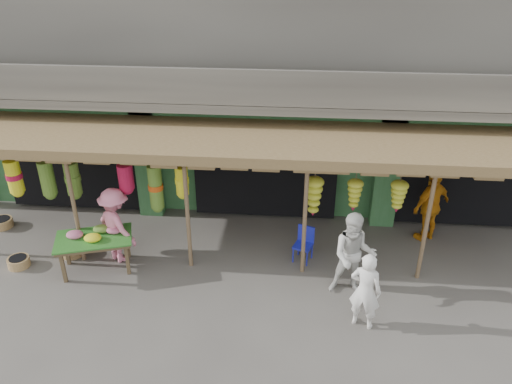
# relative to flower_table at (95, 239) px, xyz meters

# --- Properties ---
(ground) EXTENTS (80.00, 80.00, 0.00)m
(ground) POSITION_rel_flower_table_xyz_m (3.52, 0.48, -0.78)
(ground) COLOR #514C47
(ground) RESTS_ON ground
(building) EXTENTS (16.40, 6.80, 7.00)m
(building) POSITION_rel_flower_table_xyz_m (3.52, 5.35, 2.59)
(building) COLOR gray
(building) RESTS_ON ground
(awning) EXTENTS (14.00, 2.70, 2.79)m
(awning) POSITION_rel_flower_table_xyz_m (3.36, 1.28, 1.80)
(awning) COLOR brown
(awning) RESTS_ON ground
(flower_table) EXTENTS (1.81, 1.38, 0.96)m
(flower_table) POSITION_rel_flower_table_xyz_m (0.00, 0.00, 0.00)
(flower_table) COLOR brown
(flower_table) RESTS_ON ground
(blue_chair) EXTENTS (0.50, 0.51, 0.82)m
(blue_chair) POSITION_rel_flower_table_xyz_m (4.55, 0.78, -0.32)
(blue_chair) COLOR #1C23B7
(blue_chair) RESTS_ON ground
(basket_left) EXTENTS (0.66, 0.66, 0.22)m
(basket_left) POSITION_rel_flower_table_xyz_m (-3.11, 1.48, -0.67)
(basket_left) COLOR olive
(basket_left) RESTS_ON ground
(basket_mid) EXTENTS (0.70, 0.70, 0.22)m
(basket_mid) POSITION_rel_flower_table_xyz_m (-0.82, 0.48, -0.67)
(basket_mid) COLOR olive
(basket_mid) RESTS_ON ground
(basket_right) EXTENTS (0.53, 0.53, 0.22)m
(basket_right) POSITION_rel_flower_table_xyz_m (-1.82, -0.10, -0.67)
(basket_right) COLOR #A2724B
(basket_right) RESTS_ON ground
(person_front) EXTENTS (0.69, 0.57, 1.62)m
(person_front) POSITION_rel_flower_table_xyz_m (5.67, -1.31, 0.03)
(person_front) COLOR white
(person_front) RESTS_ON ground
(person_right) EXTENTS (0.92, 0.73, 1.85)m
(person_right) POSITION_rel_flower_table_xyz_m (5.52, -0.34, 0.15)
(person_right) COLOR silver
(person_right) RESTS_ON ground
(person_vendor) EXTENTS (1.15, 1.00, 1.85)m
(person_vendor) POSITION_rel_flower_table_xyz_m (7.52, 1.88, 0.15)
(person_vendor) COLOR orange
(person_vendor) RESTS_ON ground
(person_shopper) EXTENTS (1.32, 1.20, 1.78)m
(person_shopper) POSITION_rel_flower_table_xyz_m (0.36, 0.39, 0.12)
(person_shopper) COLOR pink
(person_shopper) RESTS_ON ground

